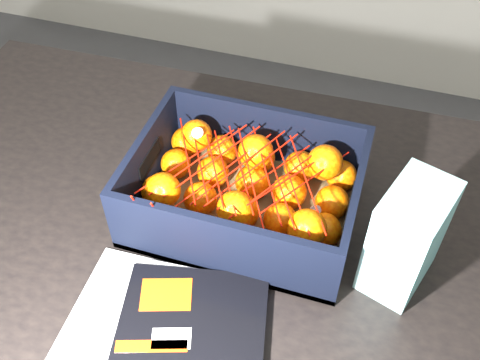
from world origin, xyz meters
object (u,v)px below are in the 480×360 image
(produce_crate, at_px, (245,196))
(magazine_stack, at_px, (162,350))
(retail_carton, at_px, (407,238))
(table, at_px, (196,254))

(produce_crate, bearing_deg, magazine_stack, -96.89)
(produce_crate, distance_m, retail_carton, 0.27)
(magazine_stack, relative_size, produce_crate, 0.89)
(magazine_stack, distance_m, produce_crate, 0.28)
(retail_carton, bearing_deg, produce_crate, -172.41)
(magazine_stack, bearing_deg, retail_carton, 38.26)
(table, xyz_separation_m, magazine_stack, (0.05, -0.24, 0.11))
(table, height_order, produce_crate, produce_crate)
(magazine_stack, distance_m, retail_carton, 0.38)
(magazine_stack, bearing_deg, table, 100.99)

